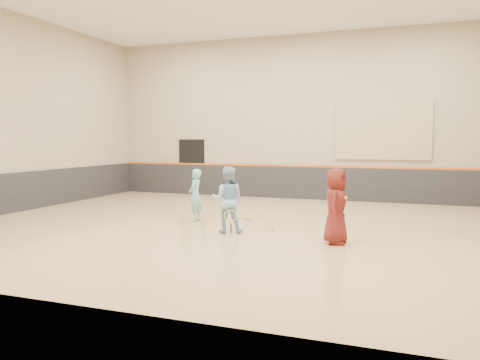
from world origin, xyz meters
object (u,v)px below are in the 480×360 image
(girl, at_px, (195,195))
(spare_racket, at_px, (243,218))
(young_man, at_px, (336,206))
(instructor, at_px, (227,200))

(girl, distance_m, spare_racket, 1.50)
(girl, height_order, young_man, young_man)
(instructor, distance_m, young_man, 2.61)
(young_man, relative_size, spare_racket, 2.63)
(girl, relative_size, young_man, 0.88)
(young_man, bearing_deg, spare_racket, 53.59)
(instructor, bearing_deg, spare_racket, -96.82)
(girl, xyz_separation_m, spare_racket, (1.07, 0.81, -0.68))
(instructor, xyz_separation_m, spare_racket, (-0.28, 1.89, -0.76))
(girl, bearing_deg, spare_racket, 123.04)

